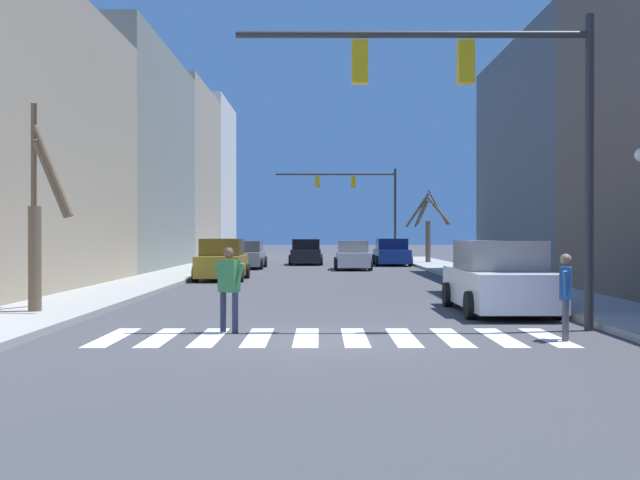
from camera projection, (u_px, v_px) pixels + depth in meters
name	position (u px, v px, depth m)	size (l,w,h in m)	color
ground_plane	(329.00, 340.00, 13.60)	(240.00, 240.00, 0.00)	#424247
building_row_left	(120.00, 165.00, 40.96)	(6.00, 62.68, 13.28)	#BCB299
crosswalk_stripes	(329.00, 337.00, 13.89)	(8.55, 2.60, 0.01)	white
traffic_signal_near	(485.00, 100.00, 14.83)	(7.11, 0.28, 6.28)	#2D2D2D
traffic_signal_far	(358.00, 193.00, 53.14)	(8.59, 0.28, 6.58)	#2D2D2D
car_parked_right_far	(351.00, 256.00, 40.31)	(1.96, 4.11, 1.57)	silver
car_driving_toward_lane	(221.00, 261.00, 31.10)	(2.02, 4.16, 1.73)	#A38423
car_parked_right_mid	(246.00, 255.00, 41.85)	(2.00, 4.79, 1.53)	gray
car_parked_left_near	(497.00, 279.00, 18.31)	(2.20, 4.79, 1.77)	white
car_driving_away_lane	(390.00, 253.00, 45.75)	(2.19, 4.53, 1.64)	navy
car_parked_right_near	(305.00, 253.00, 47.04)	(2.09, 4.45, 1.60)	black
pedestrian_on_right_sidewalk	(228.00, 282.00, 14.52)	(0.67, 0.43, 1.68)	#282D47
pedestrian_waiting_at_curb	(564.00, 289.00, 13.50)	(0.32, 0.66, 1.57)	#4C4C51
street_tree_left_far	(37.00, 225.00, 17.32)	(1.51, 1.83, 4.83)	brown
street_tree_left_mid	(426.00, 226.00, 47.40)	(2.81, 1.34, 4.59)	brown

